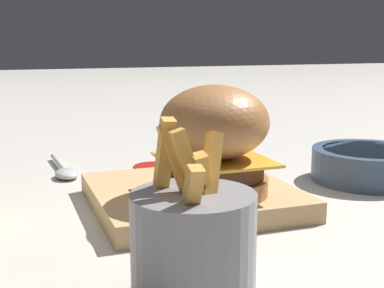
{
  "coord_description": "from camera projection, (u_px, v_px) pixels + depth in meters",
  "views": [
    {
      "loc": [
        0.15,
        0.55,
        0.19
      ],
      "look_at": [
        -0.05,
        -0.01,
        0.07
      ],
      "focal_mm": 50.0,
      "sensor_mm": 36.0,
      "label": 1
    }
  ],
  "objects": [
    {
      "name": "ground_plane",
      "position": [
        155.0,
        212.0,
        0.6
      ],
      "size": [
        6.0,
        6.0,
        0.0
      ],
      "primitive_type": "plane",
      "color": "#B7B2A8"
    },
    {
      "name": "serving_board",
      "position": [
        192.0,
        196.0,
        0.62
      ],
      "size": [
        0.22,
        0.21,
        0.02
      ],
      "color": "tan",
      "rests_on": "ground_plane"
    },
    {
      "name": "burger",
      "position": [
        214.0,
        139.0,
        0.58
      ],
      "size": [
        0.12,
        0.12,
        0.12
      ],
      "color": "#9E6638",
      "rests_on": "serving_board"
    },
    {
      "name": "fries_basket",
      "position": [
        193.0,
        244.0,
        0.39
      ],
      "size": [
        0.09,
        0.09,
        0.14
      ],
      "color": "slate",
      "rests_on": "ground_plane"
    },
    {
      "name": "side_bowl",
      "position": [
        368.0,
        164.0,
        0.73
      ],
      "size": [
        0.15,
        0.15,
        0.04
      ],
      "color": "#384C66",
      "rests_on": "ground_plane"
    },
    {
      "name": "spoon",
      "position": [
        65.0,
        171.0,
        0.76
      ],
      "size": [
        0.04,
        0.15,
        0.01
      ],
      "rotation": [
        0.0,
        0.0,
        1.63
      ],
      "color": "#B2B2B7",
      "rests_on": "ground_plane"
    },
    {
      "name": "ketchup_puddle",
      "position": [
        153.0,
        166.0,
        0.81
      ],
      "size": [
        0.06,
        0.06,
        0.0
      ],
      "color": "#B21E14",
      "rests_on": "ground_plane"
    }
  ]
}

